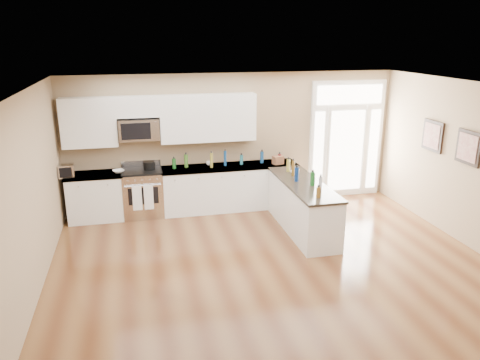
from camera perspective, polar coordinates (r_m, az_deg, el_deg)
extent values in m
plane|color=#542D17|center=(6.81, 6.68, -14.02)|extent=(8.00, 8.00, 0.00)
plane|color=#9E8564|center=(9.91, -0.75, 4.86)|extent=(7.00, 0.00, 7.00)
plane|color=#9E8564|center=(6.04, -26.07, -5.19)|extent=(0.00, 8.00, 8.00)
plane|color=white|center=(5.88, 7.63, 10.04)|extent=(8.00, 8.00, 0.00)
cube|color=white|center=(9.69, -17.16, -2.06)|extent=(1.06, 0.62, 0.90)
cube|color=black|center=(9.82, -16.95, -4.26)|extent=(1.02, 0.52, 0.10)
cube|color=black|center=(9.55, -17.40, 0.61)|extent=(1.10, 0.66, 0.04)
cube|color=white|center=(9.84, -1.23, -0.97)|extent=(2.81, 0.62, 0.90)
cube|color=black|center=(9.97, -1.21, -3.16)|extent=(2.77, 0.52, 0.10)
cube|color=black|center=(9.70, -1.24, 1.66)|extent=(2.85, 0.66, 0.04)
cube|color=white|center=(8.81, 7.63, -3.34)|extent=(0.65, 2.28, 0.90)
cube|color=black|center=(8.95, 7.53, -5.74)|extent=(0.61, 2.18, 0.10)
cube|color=black|center=(8.65, 7.75, -0.43)|extent=(0.69, 2.32, 0.04)
cube|color=white|center=(9.47, -17.95, 6.69)|extent=(1.04, 0.33, 0.95)
cube|color=white|center=(9.55, -3.92, 7.56)|extent=(1.94, 0.33, 0.95)
cube|color=white|center=(9.39, -12.39, 8.74)|extent=(0.82, 0.33, 0.40)
cube|color=silver|center=(9.43, -12.22, 6.07)|extent=(0.78, 0.40, 0.42)
cube|color=black|center=(9.23, -12.56, 5.81)|extent=(0.56, 0.01, 0.32)
cube|color=white|center=(10.72, 12.80, 4.83)|extent=(1.70, 0.08, 2.60)
cube|color=white|center=(10.73, 12.82, 3.47)|extent=(0.78, 0.02, 1.80)
cube|color=white|center=(10.46, 9.55, 3.32)|extent=(0.22, 0.02, 1.80)
cube|color=white|center=(11.03, 15.93, 3.60)|extent=(0.22, 0.02, 1.80)
cube|color=white|center=(10.51, 13.28, 10.10)|extent=(1.50, 0.02, 0.40)
cube|color=black|center=(9.61, 22.44, 5.00)|extent=(0.04, 0.58, 0.58)
cube|color=#90393E|center=(9.60, 22.32, 5.00)|extent=(0.01, 0.46, 0.46)
cube|color=black|center=(8.84, 26.10, 3.56)|extent=(0.04, 0.58, 0.58)
cube|color=#90393E|center=(8.82, 25.97, 3.56)|extent=(0.01, 0.46, 0.46)
cube|color=silver|center=(9.65, -11.73, -1.64)|extent=(0.79, 0.65, 0.92)
cube|color=black|center=(9.51, -11.91, 1.06)|extent=(0.79, 0.60, 0.03)
cube|color=silver|center=(9.78, -11.98, 1.96)|extent=(0.79, 0.04, 0.14)
cube|color=black|center=(9.32, -11.70, -1.93)|extent=(0.58, 0.01, 0.34)
cylinder|color=silver|center=(9.23, -11.77, -0.69)|extent=(0.70, 0.02, 0.02)
cube|color=white|center=(9.29, -12.42, -2.17)|extent=(0.18, 0.02, 0.50)
cube|color=white|center=(9.29, -11.07, -2.08)|extent=(0.18, 0.02, 0.50)
cylinder|color=black|center=(9.52, -11.00, 1.78)|extent=(0.29, 0.29, 0.18)
cube|color=silver|center=(9.46, -20.42, 1.05)|extent=(0.30, 0.24, 0.25)
cube|color=brown|center=(9.82, 4.65, 2.44)|extent=(0.24, 0.20, 0.17)
imported|color=white|center=(9.49, -14.61, 1.04)|extent=(0.28, 0.28, 0.05)
imported|color=white|center=(9.18, 6.71, 0.95)|extent=(0.19, 0.19, 0.05)
imported|color=white|center=(9.73, -3.82, 2.06)|extent=(0.12, 0.12, 0.08)
cylinder|color=#19591E|center=(9.55, -8.04, 2.00)|extent=(0.08, 0.08, 0.20)
cylinder|color=navy|center=(9.65, -1.82, 2.65)|extent=(0.06, 0.06, 0.31)
cylinder|color=brown|center=(7.86, 9.53, -1.49)|extent=(0.07, 0.07, 0.18)
cylinder|color=olive|center=(9.53, -3.50, 2.42)|extent=(0.06, 0.06, 0.30)
cylinder|color=#26727F|center=(9.76, 0.18, 2.49)|extent=(0.07, 0.07, 0.20)
cylinder|color=#591919|center=(9.87, 4.84, 2.61)|extent=(0.07, 0.07, 0.20)
cylinder|color=#B2B2B7|center=(8.17, 9.77, -0.48)|extent=(0.06, 0.06, 0.26)
cylinder|color=navy|center=(8.68, 6.93, 0.70)|extent=(0.08, 0.08, 0.26)
cylinder|color=#3F7226|center=(9.60, -6.59, 2.33)|extent=(0.08, 0.08, 0.26)
cylinder|color=#19591E|center=(8.48, 8.84, 0.16)|extent=(0.09, 0.09, 0.25)
cylinder|color=navy|center=(9.88, 2.69, 2.79)|extent=(0.07, 0.07, 0.24)
cylinder|color=brown|center=(9.00, 6.50, 1.44)|extent=(0.06, 0.06, 0.30)
cylinder|color=olive|center=(9.28, 5.91, 1.79)|extent=(0.07, 0.07, 0.25)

